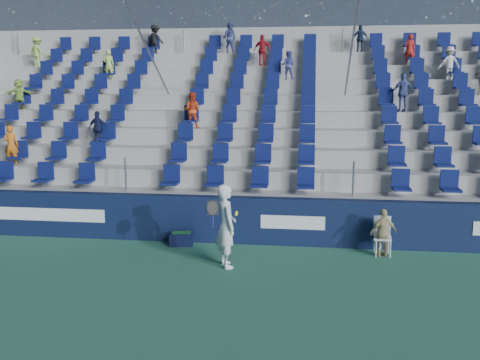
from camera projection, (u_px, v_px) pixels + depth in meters
The scene contains 7 objects.
ground at pixel (212, 287), 10.69m from camera, with size 70.00×70.00×0.00m, color #2E6B51.
sponsor_wall at pixel (234, 220), 13.67m from camera, with size 24.00×0.32×1.20m.
grandstand at pixel (255, 141), 18.38m from camera, with size 24.00×8.17×6.63m.
tennis_player at pixel (226, 226), 11.78m from camera, with size 0.74×0.80×1.86m.
line_judge_chair at pixel (382, 233), 12.72m from camera, with size 0.45×0.46×0.92m.
line_judge at pixel (383, 233), 12.57m from camera, with size 0.67×0.28×1.14m, color tan.
ball_bin at pixel (181, 238), 13.51m from camera, with size 0.64×0.47×0.33m.
Camera 1 is at (1.89, -10.01, 3.95)m, focal length 40.00 mm.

